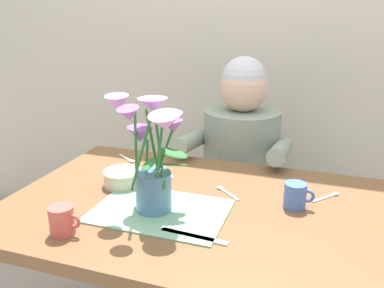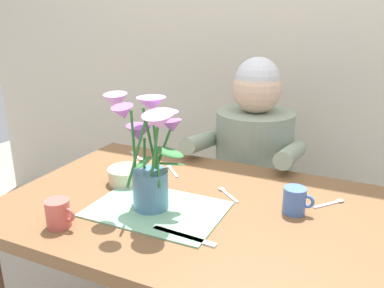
% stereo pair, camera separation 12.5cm
% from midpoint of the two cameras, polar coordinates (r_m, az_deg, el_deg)
% --- Properties ---
extents(wood_panel_backdrop, '(4.00, 0.10, 2.50)m').
position_cam_midpoint_polar(wood_panel_backdrop, '(2.14, 8.20, 16.51)').
color(wood_panel_backdrop, beige).
rests_on(wood_panel_backdrop, ground_plane).
extents(dining_table, '(1.20, 0.80, 0.74)m').
position_cam_midpoint_polar(dining_table, '(1.32, -2.13, -12.36)').
color(dining_table, brown).
rests_on(dining_table, ground_plane).
extents(seated_person, '(0.45, 0.47, 1.14)m').
position_cam_midpoint_polar(seated_person, '(1.88, 4.88, -5.31)').
color(seated_person, '#4C4C56').
rests_on(seated_person, ground_plane).
extents(striped_placemat, '(0.40, 0.28, 0.00)m').
position_cam_midpoint_polar(striped_placemat, '(1.24, -7.47, -9.47)').
color(striped_placemat, '#7AB289').
rests_on(striped_placemat, dining_table).
extents(flower_vase, '(0.25, 0.23, 0.35)m').
position_cam_midpoint_polar(flower_vase, '(1.17, -8.75, -1.29)').
color(flower_vase, teal).
rests_on(flower_vase, dining_table).
extents(ceramic_bowl, '(0.14, 0.14, 0.06)m').
position_cam_midpoint_polar(ceramic_bowl, '(1.42, -12.33, -4.69)').
color(ceramic_bowl, beige).
rests_on(ceramic_bowl, dining_table).
extents(dinner_knife, '(0.19, 0.03, 0.00)m').
position_cam_midpoint_polar(dinner_knife, '(1.10, -3.08, -13.09)').
color(dinner_knife, silver).
rests_on(dinner_knife, dining_table).
extents(tea_cup, '(0.09, 0.07, 0.08)m').
position_cam_midpoint_polar(tea_cup, '(1.26, 11.76, -7.25)').
color(tea_cup, '#476BB7').
rests_on(tea_cup, dining_table).
extents(coffee_cup, '(0.09, 0.07, 0.08)m').
position_cam_midpoint_polar(coffee_cup, '(1.17, -20.96, -10.17)').
color(coffee_cup, '#CC564C').
rests_on(coffee_cup, dining_table).
extents(spoon_0, '(0.11, 0.08, 0.01)m').
position_cam_midpoint_polar(spoon_0, '(1.66, -11.16, -2.20)').
color(spoon_0, silver).
rests_on(spoon_0, dining_table).
extents(spoon_1, '(0.10, 0.09, 0.01)m').
position_cam_midpoint_polar(spoon_1, '(1.35, 1.95, -6.72)').
color(spoon_1, silver).
rests_on(spoon_1, dining_table).
extents(spoon_2, '(0.09, 0.10, 0.01)m').
position_cam_midpoint_polar(spoon_2, '(1.53, -6.23, -3.75)').
color(spoon_2, silver).
rests_on(spoon_2, dining_table).
extents(spoon_3, '(0.09, 0.10, 0.01)m').
position_cam_midpoint_polar(spoon_3, '(1.37, 16.55, -7.14)').
color(spoon_3, silver).
rests_on(spoon_3, dining_table).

